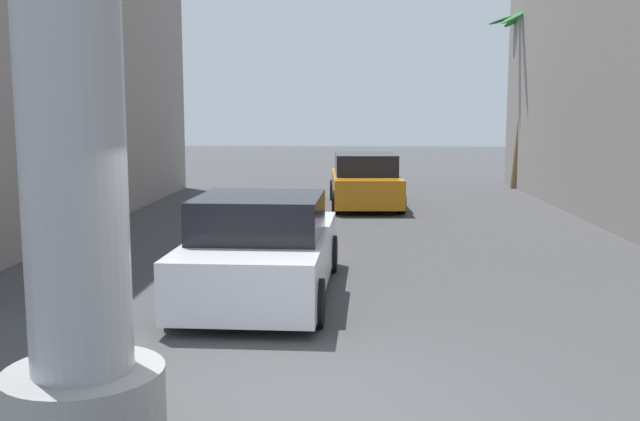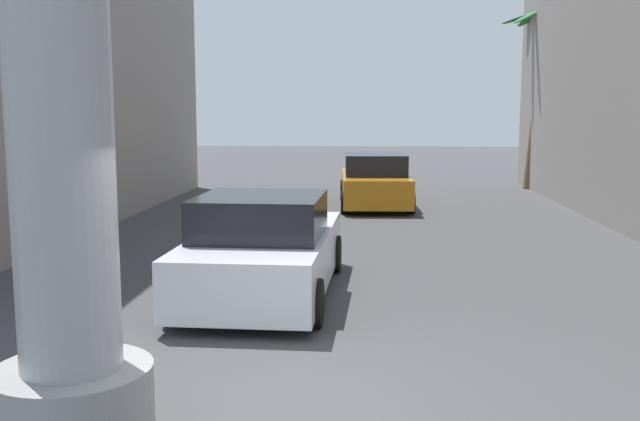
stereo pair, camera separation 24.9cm
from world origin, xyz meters
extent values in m
plane|color=#424244|center=(0.00, 10.00, 0.00)|extent=(86.07, 86.07, 0.00)
cylinder|color=gray|center=(-1.72, -0.86, 0.35)|extent=(1.29, 1.29, 0.70)
cylinder|color=black|center=(-1.77, 5.94, 0.32)|extent=(0.24, 0.65, 0.64)
cylinder|color=black|center=(0.07, 5.88, 0.32)|extent=(0.24, 0.65, 0.64)
cylinder|color=black|center=(-1.87, 2.69, 0.32)|extent=(0.24, 0.65, 0.64)
cylinder|color=black|center=(-0.02, 2.64, 0.32)|extent=(0.24, 0.65, 0.64)
cube|color=silver|center=(-0.90, 4.29, 0.56)|extent=(2.08, 4.69, 0.80)
cube|color=black|center=(-0.91, 3.94, 1.26)|extent=(1.84, 2.00, 0.60)
cylinder|color=black|center=(-0.15, 16.30, 0.32)|extent=(0.25, 0.65, 0.64)
cylinder|color=black|center=(1.65, 16.38, 0.32)|extent=(0.25, 0.65, 0.64)
cylinder|color=black|center=(0.00, 13.13, 0.32)|extent=(0.25, 0.65, 0.64)
cylinder|color=black|center=(1.80, 13.21, 0.32)|extent=(0.25, 0.65, 0.64)
cube|color=#BF7214|center=(0.82, 14.75, 0.56)|extent=(2.10, 4.62, 0.80)
cube|color=black|center=(0.82, 14.75, 1.26)|extent=(1.85, 2.57, 0.60)
cylinder|color=brown|center=(6.65, 20.03, 3.14)|extent=(0.77, 0.47, 6.28)
ellipsoid|color=#276E2D|center=(7.42, 20.36, 6.10)|extent=(1.39, 0.57, 0.67)
ellipsoid|color=#326B2D|center=(7.25, 20.72, 6.04)|extent=(1.20, 1.12, 0.83)
ellipsoid|color=#206B2D|center=(6.44, 20.90, 6.15)|extent=(0.88, 1.43, 0.51)
ellipsoid|color=#245C2D|center=(6.06, 20.52, 6.16)|extent=(1.43, 0.86, 0.49)
ellipsoid|color=#236A2D|center=(6.14, 19.84, 6.10)|extent=(1.31, 1.08, 0.66)
ellipsoid|color=#2E622D|center=(6.69, 19.54, 6.09)|extent=(0.41, 1.36, 0.69)
ellipsoid|color=#30612D|center=(7.12, 19.66, 6.06)|extent=(1.04, 1.29, 0.77)
camera|label=1|loc=(0.44, -6.28, 2.75)|focal=40.00mm
camera|label=2|loc=(0.69, -6.27, 2.75)|focal=40.00mm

